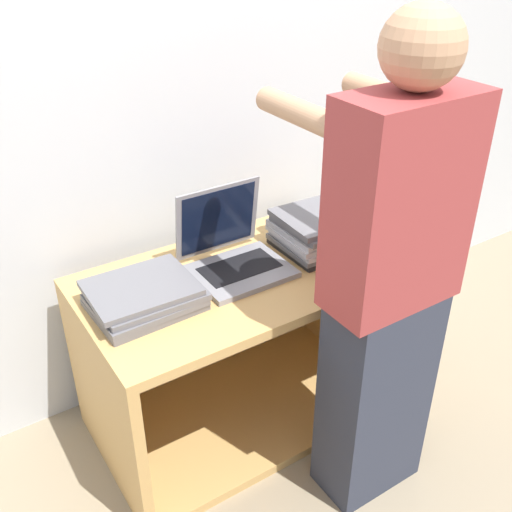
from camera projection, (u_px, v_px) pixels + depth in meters
The scene contains 8 objects.
ground_plane at pixel (289, 465), 2.20m from camera, with size 12.00×12.00×0.00m, color gray.
wall_back at pixel (176, 93), 2.13m from camera, with size 8.00×0.05×2.40m.
cart at pixel (233, 339), 2.31m from camera, with size 1.12×0.64×0.67m.
laptop_open at pixel (233, 254), 2.10m from camera, with size 0.33×0.31×0.28m.
laptop_stack_left at pixel (144, 296), 1.90m from camera, with size 0.35×0.29×0.08m.
laptop_stack_right at pixel (323, 229), 2.23m from camera, with size 0.35×0.28×0.14m.
person at pixel (387, 290), 1.77m from camera, with size 0.40×0.52×1.60m.
inventory_tag at pixel (335, 219), 2.14m from camera, with size 0.06×0.02×0.01m.
Camera 1 is at (-0.92, -1.19, 1.79)m, focal length 42.00 mm.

